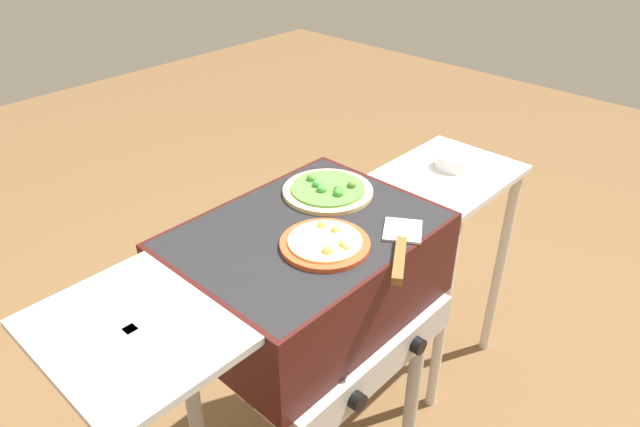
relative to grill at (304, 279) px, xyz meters
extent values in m
cube|color=#38110F|center=(0.01, 0.00, 0.02)|extent=(0.64, 0.48, 0.24)
cube|color=black|center=(0.01, 0.00, 0.14)|extent=(0.61, 0.46, 0.01)
cube|color=#AAAAAA|center=(-0.47, 0.00, 0.13)|extent=(0.32, 0.41, 0.02)
cube|color=#AAAAAA|center=(-0.47, 0.00, 0.02)|extent=(0.02, 0.02, 0.24)
cube|color=#AAAAAA|center=(0.01, -0.25, -0.15)|extent=(0.58, 0.02, 0.10)
cylinder|color=black|center=(-0.11, -0.27, -0.15)|extent=(0.04, 0.02, 0.04)
cylinder|color=black|center=(0.13, -0.27, -0.15)|extent=(0.04, 0.02, 0.04)
cylinder|color=#AAAAAA|center=(0.28, -0.19, -0.43)|extent=(0.04, 0.04, 0.66)
cylinder|color=#AAAAAA|center=(-0.26, 0.19, -0.43)|extent=(0.04, 0.04, 0.66)
cylinder|color=#AAAAAA|center=(0.28, 0.19, -0.43)|extent=(0.04, 0.04, 0.66)
cylinder|color=#C64723|center=(-0.01, -0.08, 0.15)|extent=(0.21, 0.21, 0.01)
cylinder|color=#EDD17A|center=(-0.01, -0.08, 0.16)|extent=(0.17, 0.17, 0.01)
sphere|color=#DCBF62|center=(-0.04, -0.12, 0.17)|extent=(0.02, 0.02, 0.02)
sphere|color=#F2D66A|center=(0.03, -0.04, 0.17)|extent=(0.02, 0.02, 0.02)
sphere|color=#D0D983|center=(0.00, -0.14, 0.17)|extent=(0.02, 0.02, 0.02)
sphere|color=#EACC7B|center=(0.01, -0.13, 0.17)|extent=(0.02, 0.02, 0.02)
sphere|color=#E7C06F|center=(0.04, -0.07, 0.17)|extent=(0.02, 0.02, 0.02)
cylinder|color=#E0C17F|center=(0.18, 0.08, 0.15)|extent=(0.24, 0.24, 0.01)
cylinder|color=#4C8C38|center=(0.18, 0.08, 0.16)|extent=(0.20, 0.20, 0.01)
sphere|color=#4E6D2F|center=(0.22, 0.04, 0.17)|extent=(0.02, 0.02, 0.02)
sphere|color=#447A31|center=(0.18, 0.05, 0.17)|extent=(0.02, 0.02, 0.02)
sphere|color=#438A31|center=(0.17, 0.04, 0.17)|extent=(0.03, 0.03, 0.03)
sphere|color=#3F8A3E|center=(0.17, 0.11, 0.17)|extent=(0.03, 0.03, 0.03)
sphere|color=#4C8F33|center=(0.18, 0.14, 0.17)|extent=(0.03, 0.03, 0.03)
sphere|color=#439439|center=(0.15, 0.08, 0.17)|extent=(0.03, 0.03, 0.03)
cube|color=#B7BABF|center=(0.16, -0.18, 0.15)|extent=(0.13, 0.13, 0.01)
cube|color=brown|center=(0.05, -0.25, 0.15)|extent=(0.15, 0.11, 0.02)
cube|color=beige|center=(0.67, 0.00, 0.04)|extent=(0.44, 0.36, 0.02)
cylinder|color=beige|center=(0.48, -0.15, -0.36)|extent=(0.04, 0.04, 0.79)
cylinder|color=beige|center=(0.86, -0.15, -0.36)|extent=(0.04, 0.04, 0.79)
cylinder|color=beige|center=(0.48, 0.15, -0.36)|extent=(0.04, 0.04, 0.79)
cylinder|color=beige|center=(0.86, 0.15, -0.36)|extent=(0.04, 0.04, 0.79)
cylinder|color=silver|center=(0.70, 0.01, 0.07)|extent=(0.12, 0.12, 0.04)
cylinder|color=#4C7533|center=(0.70, 0.01, 0.07)|extent=(0.09, 0.09, 0.02)
camera|label=1|loc=(-0.82, -0.82, 0.90)|focal=32.28mm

